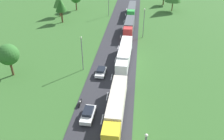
% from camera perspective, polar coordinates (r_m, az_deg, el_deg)
% --- Properties ---
extents(road, '(10.00, 140.00, 0.06)m').
position_cam_1_polar(road, '(45.14, -0.77, -4.60)').
color(road, '#2B2B30').
rests_on(road, ground).
extents(lane_marking_centre, '(0.16, 119.10, 0.01)m').
position_cam_1_polar(lane_marking_centre, '(41.29, -1.65, -8.45)').
color(lane_marking_centre, white).
rests_on(lane_marking_centre, road).
extents(truck_lead, '(2.64, 14.64, 3.46)m').
position_cam_1_polar(truck_lead, '(37.72, 1.00, -8.94)').
color(truck_lead, yellow).
rests_on(truck_lead, road).
extents(truck_second, '(2.83, 14.87, 3.69)m').
position_cam_1_polar(truck_second, '(52.94, 3.06, 3.81)').
color(truck_second, white).
rests_on(truck_second, road).
extents(truck_third, '(2.75, 11.99, 3.75)m').
position_cam_1_polar(truck_third, '(69.42, 4.20, 10.55)').
color(truck_third, red).
rests_on(truck_third, road).
extents(truck_fourth, '(2.60, 14.11, 3.56)m').
position_cam_1_polar(truck_fourth, '(85.90, 4.84, 14.46)').
color(truck_fourth, green).
rests_on(truck_fourth, road).
extents(car_second, '(1.95, 4.33, 1.51)m').
position_cam_1_polar(car_second, '(38.42, -5.84, -10.65)').
color(car_second, white).
rests_on(car_second, road).
extents(car_third, '(1.99, 3.99, 1.46)m').
position_cam_1_polar(car_third, '(49.00, -2.71, -0.39)').
color(car_third, white).
rests_on(car_third, road).
extents(motorcycle_courier, '(0.28, 1.94, 0.91)m').
position_cam_1_polar(motorcycle_courier, '(41.36, -7.76, -7.85)').
color(motorcycle_courier, black).
rests_on(motorcycle_courier, road).
extents(lamppost_second, '(0.36, 0.36, 7.74)m').
position_cam_1_polar(lamppost_second, '(49.61, -7.34, 4.43)').
color(lamppost_second, slate).
rests_on(lamppost_second, ground).
extents(lamppost_third, '(0.36, 0.36, 8.32)m').
position_cam_1_polar(lamppost_third, '(66.45, 7.79, 11.63)').
color(lamppost_third, slate).
rests_on(lamppost_third, ground).
extents(lamppost_fourth, '(0.36, 0.36, 7.70)m').
position_cam_1_polar(lamppost_fourth, '(84.87, -0.82, 15.91)').
color(lamppost_fourth, slate).
rests_on(lamppost_fourth, ground).
extents(tree_oak, '(3.64, 3.64, 7.74)m').
position_cam_1_polar(tree_oak, '(79.46, -12.42, 15.17)').
color(tree_oak, '#513823').
rests_on(tree_oak, ground).
extents(tree_elm, '(3.99, 3.99, 7.73)m').
position_cam_1_polar(tree_elm, '(85.86, -12.94, 16.15)').
color(tree_elm, '#513823').
rests_on(tree_elm, ground).
extents(tree_ash, '(4.33, 4.33, 7.01)m').
position_cam_1_polar(tree_ash, '(51.42, -24.02, 3.45)').
color(tree_ash, '#513823').
rests_on(tree_ash, ground).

